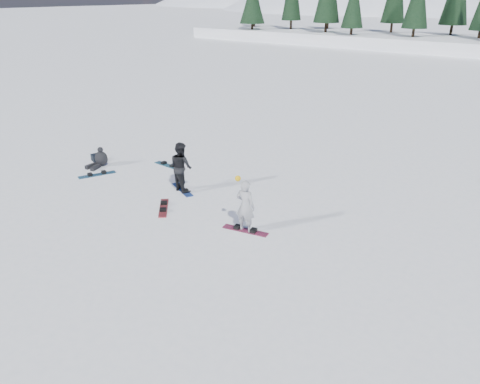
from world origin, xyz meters
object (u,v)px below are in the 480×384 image
object	(u,v)px
snowboarder_woman	(245,206)
snowboard_loose_b	(164,208)
snowboarder_man	(181,167)
seated_rider	(100,159)
snowboard_loose_a	(97,175)
gear_bag	(96,158)
snowboard_loose_c	(168,166)

from	to	relation	value
snowboarder_woman	snowboard_loose_b	world-z (taller)	snowboarder_woman
snowboarder_man	seated_rider	bearing A→B (deg)	14.64
seated_rider	snowboard_loose_a	xyz separation A→B (m)	(0.77, -0.78, -0.31)
snowboarder_man	gear_bag	bearing A→B (deg)	11.53
snowboard_loose_c	gear_bag	bearing A→B (deg)	-150.75
snowboarder_man	seated_rider	world-z (taller)	snowboarder_man
seated_rider	snowboard_loose_c	bearing A→B (deg)	25.19
snowboarder_woman	snowboarder_man	bearing A→B (deg)	-23.93
seated_rider	snowboard_loose_b	bearing A→B (deg)	-26.85
snowboard_loose_b	snowboarder_man	bearing A→B (deg)	158.72
seated_rider	snowboard_loose_b	distance (m)	5.45
snowboard_loose_b	snowboarder_woman	bearing A→B (deg)	54.23
snowboarder_woman	seated_rider	size ratio (longest dim) A/B	1.77
snowboarder_woman	snowboarder_man	world-z (taller)	snowboarder_man
snowboard_loose_c	snowboard_loose_b	bearing A→B (deg)	-44.07
seated_rider	snowboard_loose_a	size ratio (longest dim) A/B	0.70
snowboarder_man	snowboard_loose_a	world-z (taller)	snowboarder_man
seated_rider	snowboard_loose_b	size ratio (longest dim) A/B	0.70
snowboarder_man	gear_bag	distance (m)	5.40
gear_bag	snowboard_loose_b	xyz separation A→B (m)	(5.97, -1.59, -0.14)
snowboarder_woman	gear_bag	world-z (taller)	snowboarder_woman
seated_rider	snowboard_loose_c	size ratio (longest dim) A/B	0.70
gear_bag	snowboard_loose_a	distance (m)	1.81
seated_rider	gear_bag	distance (m)	0.76
snowboard_loose_b	snowboard_loose_c	bearing A→B (deg)	-179.31
snowboarder_man	snowboard_loose_c	distance (m)	2.96
gear_bag	snowboard_loose_a	xyz separation A→B (m)	(1.47, -1.04, -0.14)
snowboard_loose_a	snowboard_loose_c	distance (m)	2.98
snowboarder_man	snowboard_loose_a	xyz separation A→B (m)	(-3.87, -1.03, -0.92)
snowboard_loose_b	snowboard_loose_a	bearing A→B (deg)	-140.02
gear_bag	snowboarder_man	bearing A→B (deg)	-0.10
snowboarder_woman	snowboarder_man	xyz separation A→B (m)	(-3.88, 1.16, 0.07)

